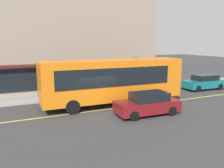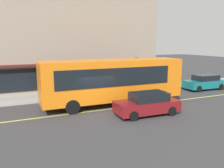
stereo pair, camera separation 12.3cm
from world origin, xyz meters
TOP-DOWN VIEW (x-y plane):
  - ground at (0.00, 0.00)m, footprint 120.00×120.00m
  - sidewalk at (0.00, 5.27)m, footprint 80.00×2.83m
  - lane_centre_stripe at (0.00, 0.00)m, footprint 36.00×0.16m
  - storefront_building at (-3.43, 10.71)m, footprint 25.95×8.67m
  - bus at (1.83, 1.01)m, footprint 11.16×2.72m
  - traffic_light at (5.94, 4.57)m, footprint 0.30×0.52m
  - car_maroon at (2.82, -2.24)m, footprint 4.36×1.98m
  - car_teal at (12.83, 2.59)m, footprint 4.37×2.00m
  - pedestrian_at_corner at (0.35, 4.68)m, footprint 0.34×0.34m
  - pedestrian_waiting at (5.78, 5.57)m, footprint 0.34×0.34m

SIDE VIEW (x-z plane):
  - ground at x=0.00m, z-range 0.00..0.00m
  - lane_centre_stripe at x=0.00m, z-range 0.00..0.01m
  - sidewalk at x=0.00m, z-range 0.00..0.15m
  - car_maroon at x=2.82m, z-range -0.02..1.50m
  - car_teal at x=12.83m, z-range -0.02..1.50m
  - pedestrian_waiting at x=5.78m, z-range 0.32..1.98m
  - pedestrian_at_corner at x=0.35m, z-range 0.34..2.16m
  - bus at x=1.83m, z-range 0.24..3.74m
  - traffic_light at x=5.94m, z-range 0.93..4.13m
  - storefront_building at x=-3.43m, z-range -0.01..9.67m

